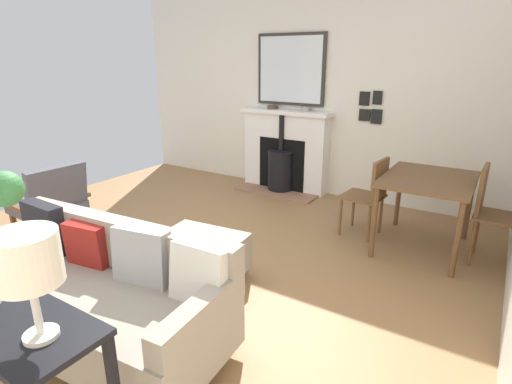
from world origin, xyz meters
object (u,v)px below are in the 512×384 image
object	(u,v)px
table_lamp_far_end	(27,262)
dining_table	(428,187)
armchair_accent	(51,200)
fireplace	(284,155)
sofa	(96,293)
mantel_bowl_near	(273,107)
dining_chair_near_fireplace	(370,192)
mantel_bowl_far	(306,109)
ottoman	(201,254)
dining_chair_by_back_wall	(490,207)

from	to	relation	value
table_lamp_far_end	dining_table	world-z (taller)	table_lamp_far_end
armchair_accent	fireplace	bearing A→B (deg)	157.22
armchair_accent	sofa	bearing A→B (deg)	65.73
mantel_bowl_near	dining_chair_near_fireplace	xyz separation A→B (m)	(1.00, 1.76, -0.66)
mantel_bowl_far	fireplace	bearing A→B (deg)	-83.17
mantel_bowl_near	table_lamp_far_end	bearing A→B (deg)	18.01
ottoman	dining_table	distance (m)	2.25
mantel_bowl_far	dining_chair_near_fireplace	bearing A→B (deg)	51.40
dining_chair_near_fireplace	armchair_accent	bearing A→B (deg)	-55.91
fireplace	mantel_bowl_far	size ratio (longest dim) A/B	11.55
sofa	dining_chair_near_fireplace	world-z (taller)	dining_chair_near_fireplace
fireplace	dining_chair_near_fireplace	xyz separation A→B (m)	(0.96, 1.54, -0.00)
armchair_accent	dining_table	xyz separation A→B (m)	(-1.85, 3.26, 0.19)
ottoman	dining_table	xyz separation A→B (m)	(-1.67, 1.45, 0.39)
dining_table	dining_chair_by_back_wall	world-z (taller)	dining_chair_by_back_wall
ottoman	dining_chair_near_fireplace	world-z (taller)	dining_chair_near_fireplace
fireplace	ottoman	distance (m)	2.71
ottoman	armchair_accent	distance (m)	1.83
ottoman	dining_table	size ratio (longest dim) A/B	0.73
sofa	dining_chair_near_fireplace	xyz separation A→B (m)	(-2.61, 1.01, 0.15)
mantel_bowl_near	mantel_bowl_far	xyz separation A→B (m)	(0.00, 0.51, 0.01)
table_lamp_far_end	dining_chair_by_back_wall	world-z (taller)	table_lamp_far_end
mantel_bowl_near	ottoman	bearing A→B (deg)	17.79
sofa	armchair_accent	size ratio (longest dim) A/B	2.34
mantel_bowl_far	table_lamp_far_end	size ratio (longest dim) A/B	0.25
fireplace	sofa	distance (m)	3.62
table_lamp_far_end	dining_chair_by_back_wall	bearing A→B (deg)	156.42
mantel_bowl_far	ottoman	size ratio (longest dim) A/B	0.15
table_lamp_far_end	dining_chair_near_fireplace	distance (m)	3.38
ottoman	dining_table	world-z (taller)	dining_table
mantel_bowl_far	table_lamp_far_end	distance (m)	4.39
dining_chair_near_fireplace	dining_chair_by_back_wall	size ratio (longest dim) A/B	0.94
mantel_bowl_near	dining_chair_near_fireplace	distance (m)	2.13
fireplace	table_lamp_far_end	bearing A→B (deg)	15.41
mantel_bowl_far	dining_chair_by_back_wall	bearing A→B (deg)	67.07
dining_table	ottoman	bearing A→B (deg)	-41.08
ottoman	dining_chair_near_fireplace	distance (m)	1.91
ottoman	dining_chair_by_back_wall	distance (m)	2.62
fireplace	mantel_bowl_near	xyz separation A→B (m)	(-0.03, -0.22, 0.66)
sofa	dining_chair_by_back_wall	world-z (taller)	dining_chair_by_back_wall
fireplace	armchair_accent	world-z (taller)	fireplace
sofa	armchair_accent	world-z (taller)	armchair_accent
mantel_bowl_near	ottoman	xyz separation A→B (m)	(2.66, 0.85, -0.92)
mantel_bowl_far	dining_table	distance (m)	2.12
ottoman	dining_chair_by_back_wall	xyz separation A→B (m)	(-1.67, 1.99, 0.29)
dining_chair_near_fireplace	ottoman	bearing A→B (deg)	-28.77
mantel_bowl_near	table_lamp_far_end	world-z (taller)	table_lamp_far_end
dining_chair_near_fireplace	dining_chair_by_back_wall	world-z (taller)	dining_chair_by_back_wall
ottoman	dining_chair_by_back_wall	size ratio (longest dim) A/B	0.82
mantel_bowl_far	dining_chair_near_fireplace	xyz separation A→B (m)	(1.00, 1.25, -0.67)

